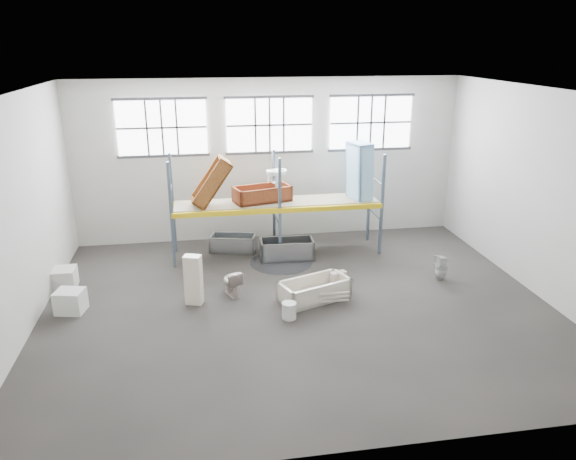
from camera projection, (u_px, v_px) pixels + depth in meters
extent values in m
cube|color=#413B38|center=(298.00, 307.00, 13.12)|extent=(12.00, 10.00, 0.10)
cube|color=silver|center=(300.00, 90.00, 11.44)|extent=(12.00, 10.00, 0.10)
cube|color=#BBB6AD|center=(269.00, 160.00, 16.99)|extent=(12.00, 0.10, 5.00)
cube|color=beige|center=(365.00, 308.00, 7.58)|extent=(12.00, 0.10, 5.00)
cube|color=#A8A49B|center=(14.00, 219.00, 11.35)|extent=(0.10, 10.00, 5.00)
cube|color=#BBB7AE|center=(543.00, 194.00, 13.22)|extent=(0.10, 10.00, 5.00)
cube|color=white|center=(162.00, 128.00, 16.03)|extent=(2.60, 0.04, 1.60)
cube|color=white|center=(269.00, 125.00, 16.52)|extent=(2.60, 0.04, 1.60)
cube|color=white|center=(371.00, 123.00, 17.02)|extent=(2.60, 0.04, 1.60)
cube|color=slate|center=(171.00, 216.00, 14.85)|extent=(0.08, 0.08, 3.00)
cube|color=slate|center=(173.00, 204.00, 15.97)|extent=(0.08, 0.08, 3.00)
cube|color=slate|center=(280.00, 211.00, 15.31)|extent=(0.08, 0.08, 3.00)
cube|color=slate|center=(274.00, 199.00, 16.43)|extent=(0.08, 0.08, 3.00)
cube|color=slate|center=(382.00, 206.00, 15.78)|extent=(0.08, 0.08, 3.00)
cube|color=slate|center=(369.00, 195.00, 16.90)|extent=(0.08, 0.08, 3.00)
cube|color=yellow|center=(280.00, 211.00, 15.31)|extent=(6.00, 0.10, 0.14)
cube|color=yellow|center=(274.00, 199.00, 16.43)|extent=(6.00, 0.10, 0.14)
cube|color=gray|center=(277.00, 202.00, 15.85)|extent=(5.90, 1.10, 0.03)
cylinder|color=black|center=(281.00, 262.00, 15.62)|extent=(1.80, 1.80, 0.00)
cube|color=#C6AEA4|center=(338.00, 279.00, 13.85)|extent=(0.46, 0.31, 0.40)
imported|color=silver|center=(303.00, 287.00, 13.71)|extent=(0.47, 0.47, 0.14)
imported|color=beige|center=(232.00, 282.00, 13.53)|extent=(0.57, 0.75, 0.67)
cube|color=#F2E0C6|center=(193.00, 280.00, 12.99)|extent=(0.46, 0.37, 1.24)
imported|color=silver|center=(441.00, 267.00, 14.40)|extent=(0.38, 0.37, 0.68)
imported|color=white|center=(277.00, 186.00, 15.49)|extent=(0.73, 0.66, 0.53)
cylinder|color=silver|center=(289.00, 311.00, 12.42)|extent=(0.34, 0.34, 0.39)
cube|color=silver|center=(70.00, 301.00, 12.70)|extent=(0.73, 0.66, 0.54)
cube|color=beige|center=(63.00, 278.00, 13.95)|extent=(0.63, 0.63, 0.52)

